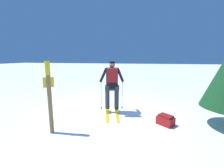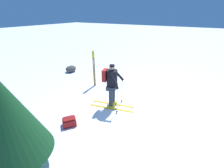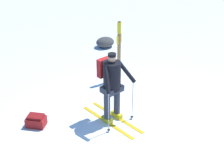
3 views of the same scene
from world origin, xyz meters
TOP-DOWN VIEW (x-y plane):
  - ground_plane at (0.00, 0.00)m, footprint 80.00×80.00m
  - skier at (-0.15, 0.52)m, footprint 0.92×1.79m
  - dropped_backpack at (-1.81, 1.14)m, footprint 0.53×0.51m
  - trail_marker at (1.01, 2.22)m, footprint 0.22×0.14m
  - rock_boulder at (1.84, 4.69)m, footprint 0.68×0.58m
  - pine_tree at (-3.44, 0.95)m, footprint 1.50×1.50m

SIDE VIEW (x-z plane):
  - ground_plane at x=0.00m, z-range 0.00..0.00m
  - dropped_backpack at x=-1.81m, z-range -0.01..0.28m
  - rock_boulder at x=1.84m, z-range 0.00..0.37m
  - skier at x=-0.15m, z-range 0.15..1.88m
  - trail_marker at x=1.01m, z-range 0.15..1.93m
  - pine_tree at x=-3.44m, z-range 0.27..2.77m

